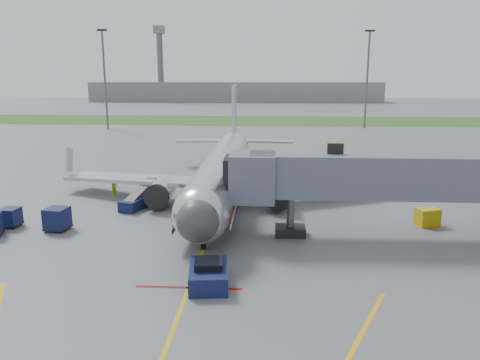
# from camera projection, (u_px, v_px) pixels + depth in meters

# --- Properties ---
(ground) EXTENTS (400.00, 400.00, 0.00)m
(ground) POSITION_uv_depth(u_px,v_px,m) (199.00, 260.00, 29.89)
(ground) COLOR #565659
(ground) RESTS_ON ground
(grass_strip) EXTENTS (300.00, 25.00, 0.01)m
(grass_strip) POSITION_uv_depth(u_px,v_px,m) (252.00, 120.00, 117.44)
(grass_strip) COLOR #2D4C1E
(grass_strip) RESTS_ON ground
(apron_markings) EXTENTS (21.52, 50.00, 0.01)m
(apron_markings) POSITION_uv_depth(u_px,v_px,m) (177.00, 319.00, 22.69)
(apron_markings) COLOR gold
(apron_markings) RESTS_ON ground
(airliner) EXTENTS (32.10, 35.67, 10.25)m
(airliner) POSITION_uv_depth(u_px,v_px,m) (222.00, 171.00, 44.13)
(airliner) COLOR silver
(airliner) RESTS_ON ground
(jet_bridge) EXTENTS (25.30, 4.00, 6.90)m
(jet_bridge) POSITION_uv_depth(u_px,v_px,m) (389.00, 177.00, 32.98)
(jet_bridge) COLOR slate
(jet_bridge) RESTS_ON ground
(light_mast_left) EXTENTS (2.00, 0.44, 20.40)m
(light_mast_left) POSITION_uv_depth(u_px,v_px,m) (105.00, 77.00, 97.38)
(light_mast_left) COLOR #595B60
(light_mast_left) RESTS_ON ground
(light_mast_right) EXTENTS (2.00, 0.44, 20.40)m
(light_mast_right) POSITION_uv_depth(u_px,v_px,m) (367.00, 77.00, 98.94)
(light_mast_right) COLOR #595B60
(light_mast_right) RESTS_ON ground
(distant_terminal) EXTENTS (120.00, 14.00, 8.00)m
(distant_terminal) POSITION_uv_depth(u_px,v_px,m) (235.00, 92.00, 194.97)
(distant_terminal) COLOR slate
(distant_terminal) RESTS_ON ground
(control_tower) EXTENTS (4.00, 4.00, 30.00)m
(control_tower) POSITION_uv_depth(u_px,v_px,m) (160.00, 59.00, 188.93)
(control_tower) COLOR #595B60
(control_tower) RESTS_ON ground
(pushback_tug) EXTENTS (2.51, 3.70, 1.45)m
(pushback_tug) POSITION_uv_depth(u_px,v_px,m) (209.00, 274.00, 26.29)
(pushback_tug) COLOR #0C1838
(pushback_tug) RESTS_ON ground
(baggage_cart_a) EXTENTS (1.82, 1.82, 1.74)m
(baggage_cart_a) POSITION_uv_depth(u_px,v_px,m) (57.00, 219.00, 35.34)
(baggage_cart_a) COLOR #0C1838
(baggage_cart_a) RESTS_ON ground
(baggage_cart_b) EXTENTS (1.48, 1.48, 1.48)m
(baggage_cart_b) POSITION_uv_depth(u_px,v_px,m) (10.00, 217.00, 36.17)
(baggage_cart_b) COLOR #0C1838
(baggage_cart_b) RESTS_ON ground
(belt_loader) EXTENTS (2.55, 4.71, 2.22)m
(belt_loader) POSITION_uv_depth(u_px,v_px,m) (138.00, 202.00, 41.35)
(belt_loader) COLOR #0C1838
(belt_loader) RESTS_ON ground
(ground_power_cart) EXTENTS (1.95, 1.59, 1.35)m
(ground_power_cart) POSITION_uv_depth(u_px,v_px,m) (428.00, 217.00, 36.51)
(ground_power_cart) COLOR gold
(ground_power_cart) RESTS_ON ground
(ramp_worker) EXTENTS (0.68, 0.77, 1.78)m
(ramp_worker) POSITION_uv_depth(u_px,v_px,m) (114.00, 188.00, 44.74)
(ramp_worker) COLOR #91D419
(ramp_worker) RESTS_ON ground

